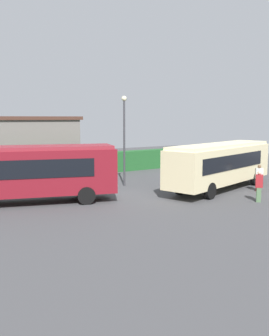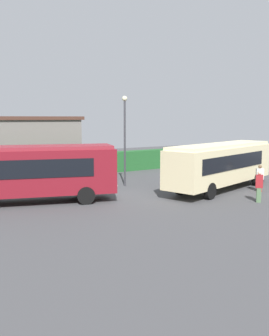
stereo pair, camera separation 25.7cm
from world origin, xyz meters
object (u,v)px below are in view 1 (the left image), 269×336
object	(u,v)px
bus_cream	(221,163)
person_center	(259,185)
lamppost	(124,131)
bus_maroon	(32,171)
person_left	(58,182)
person_right	(259,177)

from	to	relation	value
bus_cream	person_center	xyz separation A→B (m)	(-1.11, -3.97, -0.82)
person_center	lamppost	size ratio (longest dim) A/B	0.29
lamppost	bus_maroon	bearing A→B (deg)	-166.42
person_left	bus_maroon	bearing A→B (deg)	62.74
person_center	lamppost	xyz separation A→B (m)	(-3.40, 8.82, 2.90)
bus_cream	lamppost	bearing A→B (deg)	118.46
person_right	lamppost	size ratio (longest dim) A/B	0.28
bus_maroon	lamppost	world-z (taller)	lamppost
bus_maroon	person_center	bearing A→B (deg)	-14.03
bus_cream	lamppost	xyz separation A→B (m)	(-4.51, 4.85, 2.08)
person_center	lamppost	bearing A→B (deg)	67.13
bus_cream	person_left	size ratio (longest dim) A/B	6.25
person_right	person_left	bearing A→B (deg)	96.36
bus_maroon	person_left	bearing A→B (deg)	48.61
bus_cream	person_center	bearing A→B (deg)	-120.02
bus_maroon	person_center	distance (m)	12.90
person_right	lamppost	world-z (taller)	lamppost
bus_cream	person_right	world-z (taller)	bus_cream
person_left	person_center	world-z (taller)	person_center
person_left	person_right	distance (m)	12.93
person_center	person_right	distance (m)	3.38
person_left	person_right	world-z (taller)	person_right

